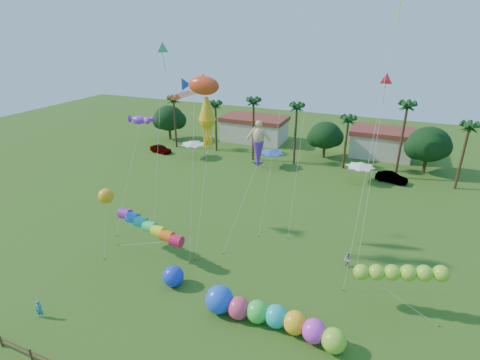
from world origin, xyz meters
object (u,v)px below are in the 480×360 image
at_px(car_b, 392,178).
at_px(blue_ball, 173,276).
at_px(car_a, 161,149).
at_px(spectator_a, 39,309).
at_px(spectator_b, 348,260).
at_px(caterpillar_inflatable, 267,315).

bearing_deg(car_b, blue_ball, 166.01).
xyz_separation_m(car_a, blue_ball, (22.56, -31.12, 0.23)).
bearing_deg(spectator_a, spectator_b, 13.48).
bearing_deg(blue_ball, spectator_b, 32.41).
bearing_deg(car_a, caterpillar_inflatable, -125.50).
distance_m(spectator_a, blue_ball, 10.78).
relative_size(car_b, caterpillar_inflatable, 0.39).
distance_m(car_a, car_b, 39.37).
height_order(spectator_a, caterpillar_inflatable, caterpillar_inflatable).
xyz_separation_m(spectator_a, caterpillar_inflatable, (16.90, 6.31, 0.18)).
bearing_deg(blue_ball, car_a, 125.94).
relative_size(car_b, spectator_b, 2.71).
distance_m(car_a, caterpillar_inflatable, 45.48).
bearing_deg(car_b, car_a, 105.62).
distance_m(car_a, spectator_a, 41.55).
distance_m(car_a, spectator_b, 42.74).
xyz_separation_m(car_a, spectator_a, (14.96, -38.76, 0.07)).
distance_m(car_b, caterpillar_inflatable, 35.05).
bearing_deg(spectator_a, car_b, 35.03).
xyz_separation_m(car_a, spectator_b, (36.47, -22.28, 0.10)).
height_order(car_b, spectator_a, spectator_a).
bearing_deg(spectator_a, car_a, 87.13).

